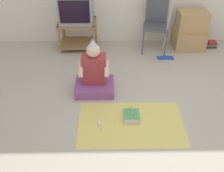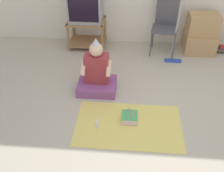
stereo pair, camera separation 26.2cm
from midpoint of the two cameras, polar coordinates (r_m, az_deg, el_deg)
The scene contains 12 objects.
ground_plane at distance 3.48m, azimuth 7.79°, elevation -7.32°, with size 16.00×16.00×0.00m, color #BCB29E.
tv_stand at distance 4.93m, azimuth -9.01°, elevation 11.44°, with size 0.68×0.50×0.51m.
tv at distance 4.76m, azimuth -9.54°, elevation 16.38°, with size 0.57×0.45×0.49m.
folding_chair at distance 4.78m, azimuth 8.00°, elevation 13.92°, with size 0.49×0.45×0.96m.
cardboard_box_stack at distance 5.05m, azimuth 15.19°, elevation 11.41°, with size 0.54×0.47×0.70m.
dust_mop at distance 4.63m, azimuth 10.23°, elevation 9.87°, with size 0.28×0.32×1.17m.
book_pile at distance 5.30m, azimuth 19.46°, elevation 8.52°, with size 0.20×0.15×0.11m.
person_seated at distance 3.79m, azimuth -5.85°, elevation 2.23°, with size 0.56×0.44×0.83m.
party_cloth at distance 3.39m, azimuth 1.93°, elevation -8.27°, with size 1.35×0.82×0.01m.
birthday_cake at distance 3.43m, azimuth 2.05°, elevation -6.60°, with size 0.21×0.21×0.16m.
plastic_spoon_near at distance 3.41m, azimuth -5.16°, elevation -7.95°, with size 0.04×0.15×0.01m.
plastic_spoon_far at distance 3.39m, azimuth -5.03°, elevation -8.33°, with size 0.06×0.14×0.01m.
Camera 1 is at (-0.64, -2.44, 2.43)m, focal length 42.00 mm.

